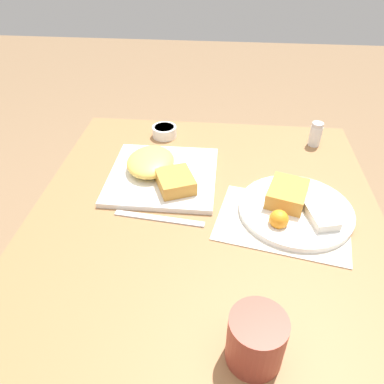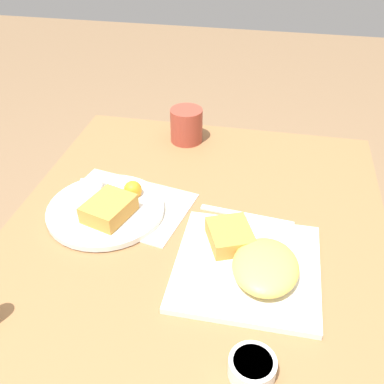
% 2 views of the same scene
% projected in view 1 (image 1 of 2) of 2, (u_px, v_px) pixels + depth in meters
% --- Properties ---
extents(ground_plane, '(8.00, 8.00, 0.00)m').
position_uv_depth(ground_plane, '(201.00, 364.00, 1.35)').
color(ground_plane, '#846647').
extents(dining_table, '(0.92, 0.85, 0.73)m').
position_uv_depth(dining_table, '(205.00, 238.00, 0.96)').
color(dining_table, olive).
rests_on(dining_table, ground_plane).
extents(menu_card, '(0.26, 0.33, 0.00)m').
position_uv_depth(menu_card, '(283.00, 222.00, 0.87)').
color(menu_card, beige).
rests_on(menu_card, dining_table).
extents(plate_square_near, '(0.28, 0.28, 0.06)m').
position_uv_depth(plate_square_near, '(160.00, 171.00, 1.00)').
color(plate_square_near, white).
rests_on(plate_square_near, dining_table).
extents(plate_oval_far, '(0.27, 0.27, 0.05)m').
position_uv_depth(plate_oval_far, '(295.00, 207.00, 0.89)').
color(plate_oval_far, white).
rests_on(plate_oval_far, menu_card).
extents(sauce_ramekin, '(0.08, 0.08, 0.03)m').
position_uv_depth(sauce_ramekin, '(164.00, 131.00, 1.18)').
color(sauce_ramekin, white).
rests_on(sauce_ramekin, dining_table).
extents(salt_shaker, '(0.04, 0.04, 0.07)m').
position_uv_depth(salt_shaker, '(315.00, 135.00, 1.13)').
color(salt_shaker, white).
rests_on(salt_shaker, dining_table).
extents(butter_knife, '(0.04, 0.22, 0.00)m').
position_uv_depth(butter_knife, '(159.00, 219.00, 0.88)').
color(butter_knife, silver).
rests_on(butter_knife, dining_table).
extents(coffee_mug, '(0.09, 0.09, 0.10)m').
position_uv_depth(coffee_mug, '(256.00, 340.00, 0.58)').
color(coffee_mug, '#9E3D2D').
rests_on(coffee_mug, dining_table).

